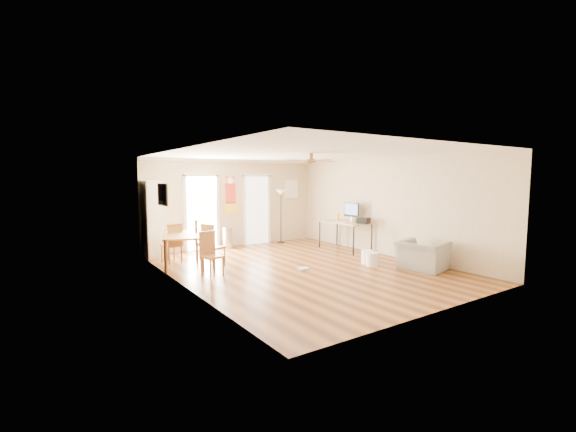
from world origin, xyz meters
TOP-DOWN VIEW (x-y plane):
  - floor at (0.00, 0.00)m, footprint 7.00×7.00m
  - ceiling at (0.00, 0.00)m, footprint 5.50×7.00m
  - wall_back at (0.00, 3.50)m, footprint 5.50×0.04m
  - wall_front at (0.00, -3.50)m, footprint 5.50×0.04m
  - wall_left at (-2.75, 0.00)m, footprint 0.04×7.00m
  - wall_right at (2.75, 0.00)m, footprint 0.04×7.00m
  - crown_molding at (0.00, 0.00)m, footprint 5.50×7.00m
  - kitchen_doorway at (-1.05, 3.48)m, footprint 0.90×0.10m
  - bathroom_doorway at (0.75, 3.48)m, footprint 0.80×0.10m
  - wall_decal at (-0.13, 3.48)m, footprint 0.46×0.03m
  - ac_grille at (2.05, 3.47)m, footprint 0.50×0.04m
  - framed_poster at (-2.73, 1.40)m, footprint 0.04×0.66m
  - ceiling_fan at (0.00, -0.30)m, footprint 1.24×1.24m
  - bookshelf at (-2.53, 3.19)m, footprint 0.65×0.97m
  - dining_table at (-2.15, 1.78)m, footprint 1.34×1.71m
  - dining_chair_right_a at (-1.60, 1.91)m, footprint 0.54×0.54m
  - dining_chair_right_b at (-1.60, 1.33)m, footprint 0.52×0.52m
  - dining_chair_near at (-1.99, 0.50)m, footprint 0.45×0.45m
  - dining_chair_far at (-2.31, 2.25)m, footprint 0.48×0.48m
  - trash_can at (-0.36, 3.23)m, footprint 0.37×0.37m
  - torchiere_lamp at (1.47, 3.19)m, footprint 0.37×0.37m
  - computer_desk at (2.32, 1.14)m, footprint 0.76×1.52m
  - imac at (2.47, 1.04)m, footprint 0.25×0.58m
  - keyboard at (2.20, 1.14)m, footprint 0.24×0.40m
  - printer at (2.45, 0.54)m, footprint 0.36×0.38m
  - orange_bottle at (2.30, 1.42)m, footprint 0.08×0.08m
  - wastebasket_a at (1.47, -0.75)m, footprint 0.28×0.28m
  - wastebasket_b at (1.59, -0.47)m, footprint 0.35×0.35m
  - floor_cloth at (-0.07, -0.13)m, footprint 0.26×0.20m
  - armchair at (2.15, -1.62)m, footprint 1.06×1.15m

SIDE VIEW (x-z plane):
  - floor at x=0.00m, z-range 0.00..0.00m
  - floor_cloth at x=-0.07m, z-range 0.00..0.04m
  - wastebasket_b at x=1.59m, z-range 0.00..0.32m
  - wastebasket_a at x=1.47m, z-range 0.00..0.32m
  - trash_can at x=-0.36m, z-range 0.00..0.62m
  - armchair at x=2.15m, z-range 0.00..0.65m
  - dining_table at x=-2.15m, z-range 0.00..0.75m
  - computer_desk at x=2.32m, z-range 0.00..0.81m
  - dining_chair_near at x=-1.99m, z-range 0.00..0.93m
  - dining_chair_far at x=-2.31m, z-range 0.00..0.96m
  - dining_chair_right_b at x=-1.60m, z-range 0.00..0.99m
  - dining_chair_right_a at x=-1.60m, z-range 0.00..1.04m
  - keyboard at x=2.20m, z-range 0.81..0.83m
  - torchiere_lamp at x=1.47m, z-range 0.00..1.69m
  - printer at x=2.45m, z-range 0.81..0.98m
  - orange_bottle at x=2.30m, z-range 0.81..1.03m
  - bookshelf at x=-2.53m, z-range 0.00..1.99m
  - kitchen_doorway at x=-1.05m, z-range 0.00..2.10m
  - bathroom_doorway at x=0.75m, z-range 0.00..2.10m
  - imac at x=2.47m, z-range 0.81..1.36m
  - wall_back at x=0.00m, z-range 0.00..2.60m
  - wall_front at x=0.00m, z-range 0.00..2.60m
  - wall_left at x=-2.75m, z-range 0.00..2.60m
  - wall_right at x=2.75m, z-range 0.00..2.60m
  - wall_decal at x=-0.13m, z-range 1.00..2.10m
  - ac_grille at x=2.05m, z-range 1.40..2.00m
  - framed_poster at x=-2.73m, z-range 1.46..1.94m
  - ceiling_fan at x=0.00m, z-range 2.33..2.53m
  - crown_molding at x=0.00m, z-range 2.52..2.60m
  - ceiling at x=0.00m, z-range 2.60..2.60m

